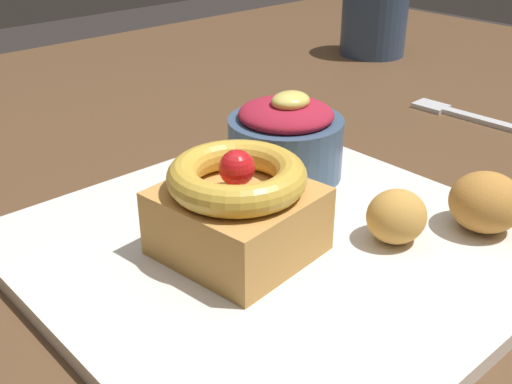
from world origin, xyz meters
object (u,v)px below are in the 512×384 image
(berry_ramekin, at_px, (282,140))
(fork, at_px, (459,114))
(cake_slice, at_px, (237,207))
(fritter_middle, at_px, (396,216))
(fritter_front, at_px, (486,202))
(front_plate, at_px, (276,247))
(coffee_mug, at_px, (374,20))

(berry_ramekin, height_order, fork, berry_ramekin)
(cake_slice, distance_m, fork, 0.37)
(berry_ramekin, height_order, fritter_middle, berry_ramekin)
(fritter_front, bearing_deg, front_plate, 143.67)
(fritter_front, height_order, coffee_mug, coffee_mug)
(cake_slice, bearing_deg, coffee_mug, 29.64)
(front_plate, distance_m, fork, 0.34)
(front_plate, distance_m, cake_slice, 0.05)
(berry_ramekin, xyz_separation_m, fritter_middle, (-0.01, -0.12, -0.01))
(berry_ramekin, height_order, coffee_mug, coffee_mug)
(berry_ramekin, distance_m, fritter_front, 0.16)
(fritter_middle, bearing_deg, fork, 23.12)
(cake_slice, relative_size, fork, 0.79)
(cake_slice, relative_size, berry_ramekin, 1.08)
(fritter_front, xyz_separation_m, fritter_middle, (-0.06, 0.03, -0.00))
(fritter_front, xyz_separation_m, coffee_mug, (0.35, 0.37, 0.02))
(front_plate, xyz_separation_m, coffee_mug, (0.46, 0.29, 0.04))
(berry_ramekin, bearing_deg, coffee_mug, 29.00)
(cake_slice, height_order, fritter_front, cake_slice)
(front_plate, distance_m, fritter_front, 0.15)
(fork, height_order, coffee_mug, coffee_mug)
(fork, bearing_deg, fritter_front, 122.23)
(berry_ramekin, xyz_separation_m, fritter_front, (0.04, -0.15, -0.01))
(fritter_middle, distance_m, coffee_mug, 0.53)
(fritter_front, height_order, fritter_middle, fritter_front)
(front_plate, bearing_deg, fritter_middle, -42.65)
(fritter_front, bearing_deg, berry_ramekin, 105.89)
(cake_slice, relative_size, fritter_front, 2.00)
(front_plate, relative_size, coffee_mug, 3.24)
(cake_slice, bearing_deg, berry_ramekin, 32.06)
(cake_slice, height_order, coffee_mug, coffee_mug)
(berry_ramekin, bearing_deg, fritter_middle, -96.30)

